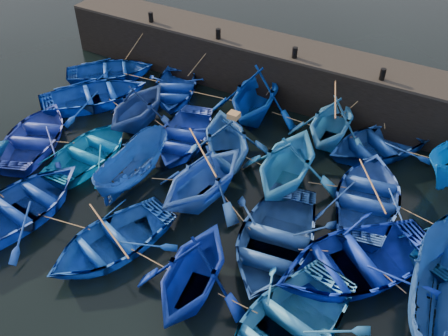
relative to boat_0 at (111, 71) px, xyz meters
The scene contains 32 objects.
ground 11.91m from the boat_0, 38.70° to the right, with size 120.00×120.00×0.00m, color black.
quay_wall 9.81m from the boat_0, 18.23° to the left, with size 26.00×2.50×2.50m, color black.
quay_top 10.00m from the boat_0, 18.23° to the left, with size 26.00×2.50×0.12m, color black.
bollard_0 3.48m from the boat_0, 59.17° to the left, with size 0.24×0.24×0.50m, color black.
bollard_1 6.20m from the boat_0, 22.20° to the left, with size 0.24×0.24×0.50m, color black.
bollard_2 9.83m from the boat_0, 13.08° to the left, with size 0.24×0.24×0.50m, color black.
bollard_3 13.68m from the boat_0, ahead, with size 0.24×0.24×0.50m, color black.
boat_0 is the anchor object (origin of this frame).
boat_1 3.90m from the boat_0, ahead, with size 3.20×4.47×0.93m, color navy.
boat_2 8.25m from the boat_0, ahead, with size 4.11×4.77×2.51m, color navy.
boat_3 11.97m from the boat_0, ahead, with size 3.55×4.12×2.17m, color #286DB5.
boat_4 13.98m from the boat_0, ahead, with size 3.37×4.71×0.98m, color navy.
boat_6 2.53m from the boat_0, 67.13° to the right, with size 3.66×5.11×1.06m, color #0735AB.
boat_7 4.80m from the boat_0, 34.49° to the right, with size 3.49×4.04×2.13m, color navy.
boat_8 7.15m from the boat_0, 24.52° to the right, with size 3.26×4.55×0.94m, color #1A39BB.
boat_9 9.27m from the boat_0, 19.16° to the right, with size 3.72×4.32×2.27m, color #1B4D93.
boat_10 12.00m from the boat_0, 15.61° to the right, with size 3.97×4.60×2.42m, color blue.
boat_11 14.96m from the boat_0, 10.78° to the right, with size 3.64×5.08×1.05m, color #1B429E.
boat_13 6.28m from the boat_0, 80.77° to the right, with size 3.48×4.87×1.01m, color #1F349E.
boat_14 6.91m from the boat_0, 56.86° to the right, with size 3.28×4.58×0.95m, color blue.
boat_15 8.64m from the boat_0, 44.24° to the right, with size 1.53×4.07×1.57m, color navy.
boat_16 10.69m from the boat_0, 31.14° to the right, with size 3.75×4.35×2.29m, color blue.
boat_17 14.15m from the boat_0, 27.52° to the right, with size 3.85×5.39×1.12m, color navy.
boat_18 16.41m from the boat_0, 21.87° to the right, with size 4.08×5.70×1.18m, color #07219A.
boat_19 19.04m from the boat_0, 20.04° to the right, with size 1.91×5.06×1.96m, color navy.
boat_21 10.39m from the boat_0, 68.07° to the right, with size 3.74×5.23×1.08m, color navy.
boat_22 12.10m from the boat_0, 50.14° to the right, with size 3.36×4.69×0.97m, color #0D41AA.
boat_23 14.58m from the boat_0, 40.08° to the right, with size 3.57×4.14×2.18m, color navy.
boat_24 17.10m from the boat_0, 33.36° to the right, with size 3.73×5.21×1.08m, color blue.
wooden_crate 9.72m from the boat_0, 18.57° to the right, with size 0.43×0.39×0.23m, color olive.
mooring_ropes 9.73m from the boat_0, 15.56° to the right, with size 17.89×11.74×2.10m.
loose_oars 11.76m from the boat_0, 21.55° to the right, with size 9.20×11.78×1.38m.
Camera 1 is at (7.51, -9.87, 13.09)m, focal length 40.00 mm.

